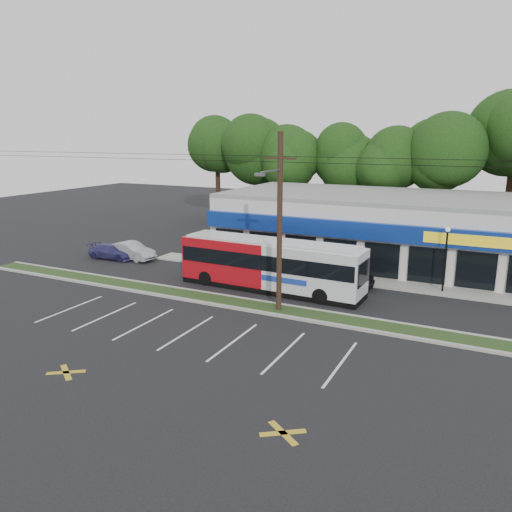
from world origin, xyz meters
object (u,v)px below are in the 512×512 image
object	(u,v)px
car_blue	(112,252)
pedestrian_a	(295,272)
pedestrian_b	(323,274)
utility_pole	(276,217)
car_dark	(340,275)
lamp_post	(446,252)
metrobus	(271,264)
car_silver	(132,251)

from	to	relation	value
car_blue	pedestrian_a	bearing A→B (deg)	-94.24
pedestrian_a	pedestrian_b	size ratio (longest dim) A/B	1.20
utility_pole	car_dark	distance (m)	8.11
lamp_post	car_blue	bearing A→B (deg)	-174.69
utility_pole	pedestrian_b	world-z (taller)	utility_pole
utility_pole	lamp_post	world-z (taller)	utility_pole
lamp_post	car_dark	world-z (taller)	lamp_post
car_dark	car_blue	distance (m)	18.93
metrobus	car_dark	size ratio (longest dim) A/B	2.72
car_silver	lamp_post	bearing A→B (deg)	-78.97
car_dark	car_silver	distance (m)	17.37
car_dark	pedestrian_b	size ratio (longest dim) A/B	2.91
metrobus	car_dark	bearing A→B (deg)	38.42
metrobus	utility_pole	bearing A→B (deg)	-59.32
pedestrian_a	pedestrian_b	bearing A→B (deg)	-172.22
pedestrian_b	pedestrian_a	bearing A→B (deg)	55.80
car_silver	car_blue	size ratio (longest dim) A/B	1.04
lamp_post	pedestrian_b	xyz separation A→B (m)	(-7.44, -1.77, -1.89)
utility_pole	car_blue	distance (m)	18.56
utility_pole	car_dark	bearing A→B (deg)	73.76
metrobus	car_blue	world-z (taller)	metrobus
car_silver	utility_pole	bearing A→B (deg)	-104.71
pedestrian_b	lamp_post	bearing A→B (deg)	-144.35
utility_pole	pedestrian_a	xyz separation A→B (m)	(-0.83, 5.07, -4.48)
utility_pole	pedestrian_b	distance (m)	7.70
pedestrian_b	utility_pole	bearing A→B (deg)	105.50
car_blue	car_silver	bearing A→B (deg)	-73.23
car_silver	metrobus	bearing A→B (deg)	-93.77
car_dark	car_silver	world-z (taller)	car_dark
metrobus	pedestrian_a	bearing A→B (deg)	55.15
lamp_post	metrobus	size ratio (longest dim) A/B	0.34
car_dark	pedestrian_a	xyz separation A→B (m)	(-2.69, -1.32, 0.16)
utility_pole	metrobus	distance (m)	5.48
pedestrian_a	metrobus	bearing A→B (deg)	27.43
utility_pole	pedestrian_a	distance (m)	6.82
metrobus	car_silver	xyz separation A→B (m)	(-13.55, 2.50, -1.04)
utility_pole	car_silver	bearing A→B (deg)	158.61
lamp_post	pedestrian_b	size ratio (longest dim) A/B	2.73
lamp_post	car_silver	world-z (taller)	lamp_post
car_silver	pedestrian_a	size ratio (longest dim) A/B	2.28
car_blue	metrobus	bearing A→B (deg)	-100.02
utility_pole	car_dark	world-z (taller)	utility_pole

